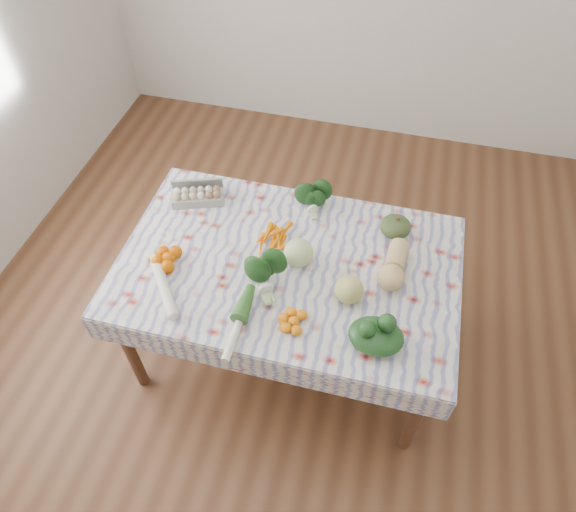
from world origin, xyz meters
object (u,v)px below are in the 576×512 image
(kabocha_squash, at_px, (396,227))
(butternut_squash, at_px, (394,264))
(grapefruit, at_px, (349,290))
(cabbage, at_px, (298,253))
(egg_carton, at_px, (198,197))
(dining_table, at_px, (288,274))

(kabocha_squash, bearing_deg, butternut_squash, -85.04)
(grapefruit, bearing_deg, cabbage, 150.88)
(egg_carton, height_order, grapefruit, grapefruit)
(egg_carton, bearing_deg, cabbage, -44.04)
(egg_carton, bearing_deg, dining_table, -47.29)
(dining_table, distance_m, butternut_squash, 0.53)
(dining_table, height_order, grapefruit, grapefruit)
(grapefruit, bearing_deg, dining_table, 157.50)
(kabocha_squash, distance_m, grapefruit, 0.49)
(egg_carton, relative_size, cabbage, 1.92)
(cabbage, bearing_deg, dining_table, -157.13)
(dining_table, xyz_separation_m, cabbage, (0.05, 0.02, 0.16))
(dining_table, relative_size, butternut_squash, 5.72)
(dining_table, distance_m, kabocha_squash, 0.60)
(kabocha_squash, bearing_deg, dining_table, -145.58)
(egg_carton, xyz_separation_m, butternut_squash, (1.08, -0.23, 0.03))
(kabocha_squash, distance_m, cabbage, 0.53)
(dining_table, relative_size, grapefruit, 11.94)
(kabocha_squash, relative_size, cabbage, 1.08)
(egg_carton, xyz_separation_m, kabocha_squash, (1.06, 0.03, 0.01))
(grapefruit, bearing_deg, egg_carton, 154.29)
(egg_carton, height_order, kabocha_squash, kabocha_squash)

